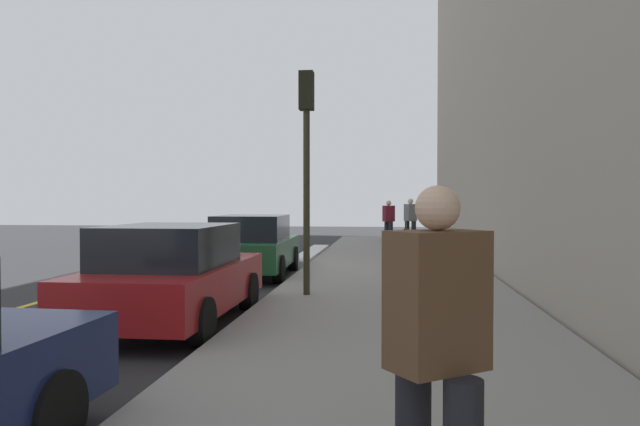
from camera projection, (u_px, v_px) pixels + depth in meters
ground_plane at (260, 275)px, 14.90m from camera, size 56.00×56.00×0.00m
sidewalk at (392, 274)px, 14.52m from camera, size 28.00×4.60×0.15m
lane_stripe_centre at (138, 273)px, 15.27m from camera, size 28.00×0.14×0.01m
snow_bank_curb at (311, 255)px, 19.17m from camera, size 6.13×0.56×0.22m
parked_car_red at (173, 275)px, 8.89m from camera, size 4.16×1.91×1.51m
parked_car_green at (253, 246)px, 14.68m from camera, size 4.16×2.01×1.51m
pedestrian_grey_coat at (410, 218)px, 25.40m from camera, size 0.56×0.57×1.81m
pedestrian_brown_coat at (437, 347)px, 3.07m from camera, size 0.53×0.57×1.80m
pedestrian_burgundy_coat at (389, 219)px, 25.90m from camera, size 0.52×0.55×1.73m
traffic_light_pole at (307, 143)px, 10.82m from camera, size 0.35×0.26×4.07m
rolling_suitcase at (406, 235)px, 24.98m from camera, size 0.34×0.22×0.90m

